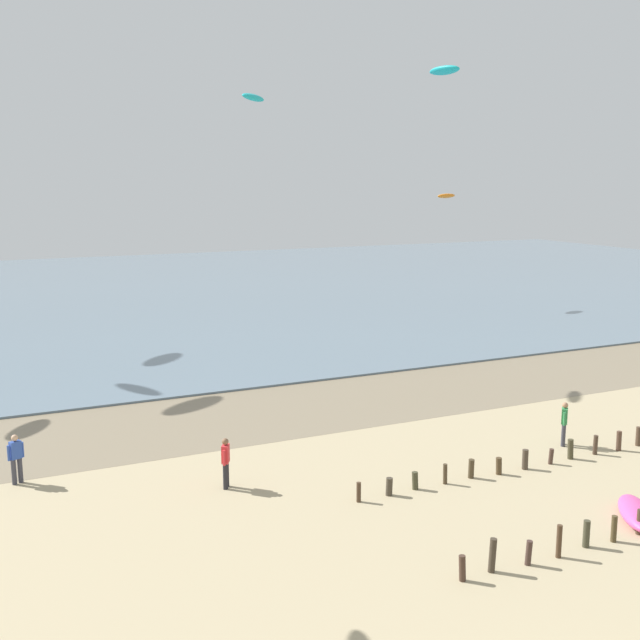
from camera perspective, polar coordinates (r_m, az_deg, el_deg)
name	(u,v)px	position (r m, az deg, el deg)	size (l,w,h in m)	color
wet_sand_strip	(228,417)	(32.98, -6.97, -7.28)	(120.00, 7.57, 0.01)	#84755B
sea	(92,295)	(70.12, -16.77, 1.81)	(160.00, 70.00, 0.10)	slate
groyne_far	(574,450)	(29.48, 18.57, -9.25)	(17.85, 0.34, 0.78)	#463324
person_nearest_camera	(226,461)	(25.49, -7.11, -10.51)	(0.36, 0.51, 1.71)	#232328
person_mid_beach	(16,457)	(27.57, -21.90, -9.57)	(0.53, 0.34, 1.71)	#383842
person_by_waterline	(564,422)	(30.60, 17.90, -7.34)	(0.42, 0.44, 1.71)	#383842
grounded_kite	(636,513)	(25.10, 22.67, -13.25)	(2.52, 0.91, 0.50)	#E54C99
kite_aloft_2	(253,98)	(40.15, -5.05, 16.34)	(2.13, 0.68, 0.34)	#19B2B7
kite_aloft_8	(444,70)	(55.39, 9.34, 18.05)	(2.88, 0.92, 0.46)	#19B2B7
kite_aloft_10	(446,196)	(61.25, 9.49, 9.20)	(2.02, 0.65, 0.32)	orange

